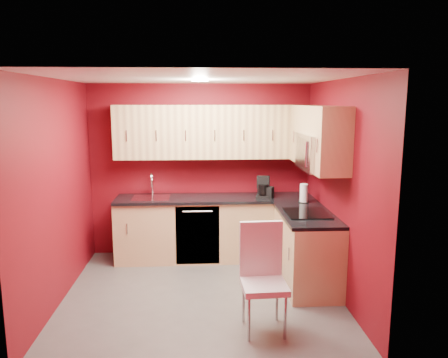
{
  "coord_description": "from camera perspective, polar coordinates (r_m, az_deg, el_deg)",
  "views": [
    {
      "loc": [
        -0.01,
        -4.86,
        2.26
      ],
      "look_at": [
        0.29,
        0.55,
        1.28
      ],
      "focal_mm": 35.0,
      "sensor_mm": 36.0,
      "label": 1
    }
  ],
  "objects": [
    {
      "name": "upper_cabinets_back",
      "position": [
        6.2,
        -1.27,
        6.19
      ],
      "size": [
        2.8,
        0.35,
        0.75
      ],
      "primitive_type": "cube",
      "color": "#D4B878",
      "rests_on": "wall_back"
    },
    {
      "name": "downlight",
      "position": [
        5.16,
        -3.18,
        12.71
      ],
      "size": [
        0.2,
        0.2,
        0.01
      ],
      "primitive_type": "cylinder",
      "color": "white",
      "rests_on": "ceiling"
    },
    {
      "name": "wall_right",
      "position": [
        5.22,
        14.84,
        -1.29
      ],
      "size": [
        0.0,
        3.0,
        3.0
      ],
      "primitive_type": "plane",
      "rotation": [
        1.57,
        0.0,
        -1.57
      ],
      "color": "#620912",
      "rests_on": "floor"
    },
    {
      "name": "coffee_maker",
      "position": [
        6.18,
        5.09,
        -1.05
      ],
      "size": [
        0.23,
        0.27,
        0.29
      ],
      "primitive_type": null,
      "rotation": [
        0.0,
        0.0,
        -0.23
      ],
      "color": "black",
      "rests_on": "countertop_back"
    },
    {
      "name": "wall_front",
      "position": [
        3.51,
        -2.94,
        -6.51
      ],
      "size": [
        3.2,
        0.0,
        3.2
      ],
      "primitive_type": "plane",
      "rotation": [
        -1.57,
        0.0,
        0.0
      ],
      "color": "#620912",
      "rests_on": "floor"
    },
    {
      "name": "sink",
      "position": [
        6.24,
        -9.49,
        -2.1
      ],
      "size": [
        0.52,
        0.42,
        0.35
      ],
      "color": "silver",
      "rests_on": "countertop_back"
    },
    {
      "name": "wall_left",
      "position": [
        5.21,
        -20.92,
        -1.64
      ],
      "size": [
        0.0,
        3.0,
        3.0
      ],
      "primitive_type": "plane",
      "rotation": [
        1.57,
        0.0,
        1.57
      ],
      "color": "#620912",
      "rests_on": "floor"
    },
    {
      "name": "wall_back",
      "position": [
        6.44,
        -3.08,
        1.17
      ],
      "size": [
        3.2,
        0.0,
        3.2
      ],
      "primitive_type": "plane",
      "rotation": [
        1.57,
        0.0,
        0.0
      ],
      "color": "#620912",
      "rests_on": "floor"
    },
    {
      "name": "paper_towel",
      "position": [
        5.95,
        10.39,
        -1.83
      ],
      "size": [
        0.17,
        0.17,
        0.25
      ],
      "primitive_type": null,
      "rotation": [
        0.0,
        0.0,
        0.23
      ],
      "color": "silver",
      "rests_on": "countertop_right"
    },
    {
      "name": "ceiling",
      "position": [
        4.86,
        -3.17,
        13.04
      ],
      "size": [
        3.2,
        3.2,
        0.0
      ],
      "primitive_type": "plane",
      "rotation": [
        3.14,
        0.0,
        0.0
      ],
      "color": "white",
      "rests_on": "wall_back"
    },
    {
      "name": "base_cabinets_back",
      "position": [
        6.33,
        -1.18,
        -6.54
      ],
      "size": [
        2.8,
        0.6,
        0.87
      ],
      "primitive_type": "cube",
      "color": "tan",
      "rests_on": "floor"
    },
    {
      "name": "countertop_back",
      "position": [
        6.2,
        -1.19,
        -2.55
      ],
      "size": [
        2.8,
        0.63,
        0.04
      ],
      "primitive_type": "cube",
      "color": "black",
      "rests_on": "base_cabinets_back"
    },
    {
      "name": "cooktop",
      "position": [
        5.39,
        10.77,
        -4.41
      ],
      "size": [
        0.5,
        0.55,
        0.01
      ],
      "primitive_type": "cube",
      "color": "black",
      "rests_on": "countertop_right"
    },
    {
      "name": "upper_cabinets_right",
      "position": [
        5.5,
        11.98,
        6.12
      ],
      "size": [
        0.35,
        1.55,
        0.75
      ],
      "color": "#D4B878",
      "rests_on": "wall_right"
    },
    {
      "name": "napkin_holder",
      "position": [
        6.19,
        5.76,
        -1.71
      ],
      "size": [
        0.19,
        0.19,
        0.15
      ],
      "primitive_type": null,
      "rotation": [
        0.0,
        0.0,
        -0.43
      ],
      "color": "black",
      "rests_on": "countertop_back"
    },
    {
      "name": "dining_chair",
      "position": [
        4.39,
        5.26,
        -12.95
      ],
      "size": [
        0.45,
        0.47,
        1.07
      ],
      "primitive_type": null,
      "rotation": [
        0.0,
        0.0,
        0.04
      ],
      "color": "silver",
      "rests_on": "floor"
    },
    {
      "name": "floor",
      "position": [
        5.36,
        -2.9,
        -14.75
      ],
      "size": [
        3.2,
        3.2,
        0.0
      ],
      "primitive_type": "plane",
      "color": "#4F4C4A",
      "rests_on": "ground"
    },
    {
      "name": "dishwasher_front",
      "position": [
        6.05,
        -3.47,
        -7.36
      ],
      "size": [
        0.6,
        0.02,
        0.82
      ],
      "primitive_type": "cube",
      "color": "black",
      "rests_on": "base_cabinets_back"
    },
    {
      "name": "base_cabinets_right",
      "position": [
        5.58,
        10.69,
        -9.06
      ],
      "size": [
        0.6,
        1.3,
        0.87
      ],
      "primitive_type": "cube",
      "color": "tan",
      "rests_on": "floor"
    },
    {
      "name": "countertop_right",
      "position": [
        5.43,
        10.73,
        -4.58
      ],
      "size": [
        0.63,
        1.27,
        0.04
      ],
      "primitive_type": "cube",
      "color": "black",
      "rests_on": "base_cabinets_right"
    },
    {
      "name": "microwave",
      "position": [
        5.28,
        12.24,
        3.47
      ],
      "size": [
        0.42,
        0.76,
        0.42
      ],
      "color": "silver",
      "rests_on": "upper_cabinets_right"
    }
  ]
}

